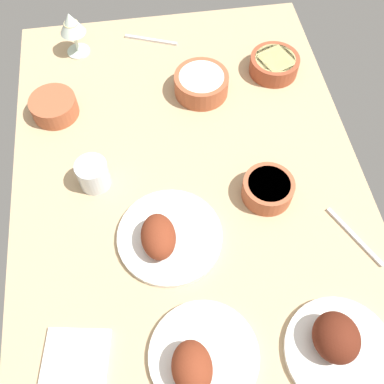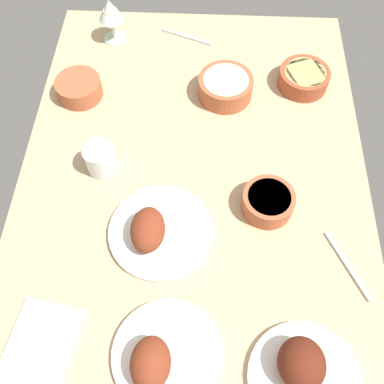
% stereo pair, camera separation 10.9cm
% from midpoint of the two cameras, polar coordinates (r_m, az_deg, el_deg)
% --- Properties ---
extents(dining_table, '(1.40, 0.90, 0.04)m').
position_cam_midpoint_polar(dining_table, '(1.12, -2.76, -1.27)').
color(dining_table, tan).
rests_on(dining_table, ground).
extents(plate_near_viewer, '(0.23, 0.23, 0.09)m').
position_cam_midpoint_polar(plate_near_viewer, '(0.95, -2.63, -21.27)').
color(plate_near_viewer, silver).
rests_on(plate_near_viewer, dining_table).
extents(plate_center_main, '(0.25, 0.25, 0.09)m').
position_cam_midpoint_polar(plate_center_main, '(1.03, -6.48, -6.01)').
color(plate_center_main, silver).
rests_on(plate_center_main, dining_table).
extents(plate_far_side, '(0.23, 0.23, 0.10)m').
position_cam_midpoint_polar(plate_far_side, '(0.98, 15.23, -18.88)').
color(plate_far_side, silver).
rests_on(plate_far_side, dining_table).
extents(bowl_potatoes, '(0.14, 0.14, 0.05)m').
position_cam_midpoint_polar(bowl_potatoes, '(1.37, 8.28, 15.90)').
color(bowl_potatoes, brown).
rests_on(bowl_potatoes, dining_table).
extents(bowl_cream, '(0.16, 0.16, 0.06)m').
position_cam_midpoint_polar(bowl_cream, '(1.29, -1.26, 13.68)').
color(bowl_cream, '#A35133').
rests_on(bowl_cream, dining_table).
extents(bowl_onions, '(0.13, 0.13, 0.05)m').
position_cam_midpoint_polar(bowl_onions, '(1.32, -19.75, 10.23)').
color(bowl_onions, '#A35133').
rests_on(bowl_onions, dining_table).
extents(bowl_soup, '(0.13, 0.13, 0.05)m').
position_cam_midpoint_polar(bowl_soup, '(1.09, 7.00, 0.19)').
color(bowl_soup, '#A35133').
rests_on(bowl_soup, dining_table).
extents(wine_glass, '(0.08, 0.08, 0.14)m').
position_cam_midpoint_polar(wine_glass, '(1.43, -17.58, 19.73)').
color(wine_glass, silver).
rests_on(wine_glass, dining_table).
extents(water_tumbler, '(0.08, 0.08, 0.08)m').
position_cam_midpoint_polar(water_tumbler, '(1.13, -15.36, 1.99)').
color(water_tumbler, silver).
rests_on(water_tumbler, dining_table).
extents(folded_napkin, '(0.20, 0.16, 0.01)m').
position_cam_midpoint_polar(folded_napkin, '(1.01, -18.29, -21.62)').
color(folded_napkin, white).
rests_on(folded_napkin, dining_table).
extents(fork_loose, '(0.07, 0.16, 0.01)m').
position_cam_midpoint_polar(fork_loose, '(1.48, -7.54, 18.77)').
color(fork_loose, silver).
rests_on(fork_loose, dining_table).
extents(spoon_loose, '(0.17, 0.09, 0.01)m').
position_cam_midpoint_polar(spoon_loose, '(1.10, 17.65, -5.75)').
color(spoon_loose, silver).
rests_on(spoon_loose, dining_table).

